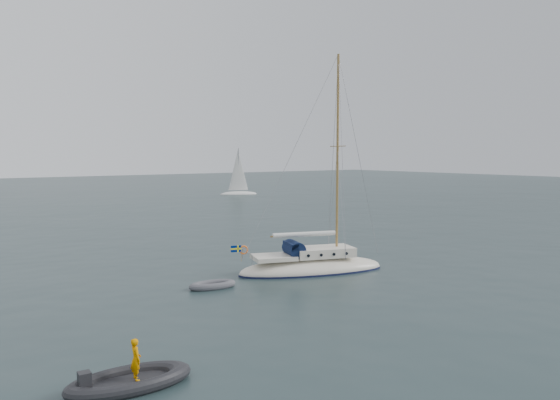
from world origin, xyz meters
TOP-DOWN VIEW (x-y plane):
  - ground at (0.00, 0.00)m, footprint 300.00×300.00m
  - sailboat at (3.77, 1.71)m, footprint 9.69×2.90m
  - dinghy at (-3.13, 1.75)m, footprint 2.64×1.19m
  - rib at (-11.33, -7.71)m, footprint 3.99×1.81m
  - distant_yacht_b at (32.96, 57.36)m, footprint 6.54×3.49m

SIDE VIEW (x-z plane):
  - ground at x=0.00m, z-range 0.00..0.00m
  - dinghy at x=-3.13m, z-range -0.02..0.35m
  - rib at x=-11.33m, z-range -0.53..1.01m
  - sailboat at x=3.77m, z-range -5.86..7.95m
  - distant_yacht_b at x=32.96m, z-range -0.63..8.04m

